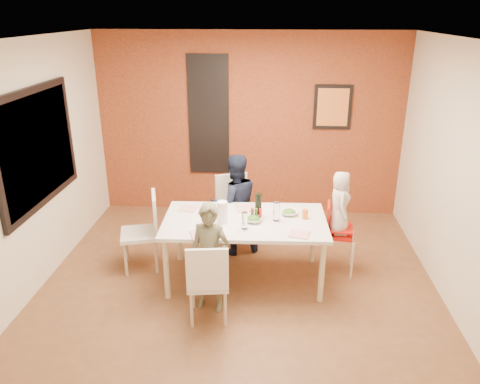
# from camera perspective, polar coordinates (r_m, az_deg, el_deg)

# --- Properties ---
(ground) EXTENTS (4.50, 4.50, 0.00)m
(ground) POSITION_cam_1_polar(r_m,az_deg,el_deg) (5.45, -0.23, -11.50)
(ground) COLOR brown
(ground) RESTS_ON ground
(ceiling) EXTENTS (4.50, 4.50, 0.02)m
(ceiling) POSITION_cam_1_polar(r_m,az_deg,el_deg) (4.59, -0.28, 18.14)
(ceiling) COLOR white
(ceiling) RESTS_ON wall_back
(wall_back) EXTENTS (4.50, 0.02, 2.70)m
(wall_back) POSITION_cam_1_polar(r_m,az_deg,el_deg) (7.01, 1.14, 8.10)
(wall_back) COLOR beige
(wall_back) RESTS_ON ground
(wall_front) EXTENTS (4.50, 0.02, 2.70)m
(wall_front) POSITION_cam_1_polar(r_m,az_deg,el_deg) (2.84, -3.74, -13.16)
(wall_front) COLOR beige
(wall_front) RESTS_ON ground
(wall_left) EXTENTS (0.02, 4.50, 2.70)m
(wall_left) POSITION_cam_1_polar(r_m,az_deg,el_deg) (5.49, -24.39, 2.38)
(wall_left) COLOR beige
(wall_left) RESTS_ON ground
(wall_right) EXTENTS (0.02, 4.50, 2.70)m
(wall_right) POSITION_cam_1_polar(r_m,az_deg,el_deg) (5.20, 25.31, 1.24)
(wall_right) COLOR beige
(wall_right) RESTS_ON ground
(brick_accent_wall) EXTENTS (4.50, 0.02, 2.70)m
(brick_accent_wall) POSITION_cam_1_polar(r_m,az_deg,el_deg) (6.99, 1.13, 8.06)
(brick_accent_wall) COLOR maroon
(brick_accent_wall) RESTS_ON ground
(picture_window_frame) EXTENTS (0.05, 1.70, 1.30)m
(picture_window_frame) POSITION_cam_1_polar(r_m,az_deg,el_deg) (5.59, -23.50, 4.99)
(picture_window_frame) COLOR black
(picture_window_frame) RESTS_ON wall_left
(picture_window_pane) EXTENTS (0.02, 1.55, 1.15)m
(picture_window_pane) POSITION_cam_1_polar(r_m,az_deg,el_deg) (5.58, -23.37, 4.99)
(picture_window_pane) COLOR black
(picture_window_pane) RESTS_ON wall_left
(glassblock_strip) EXTENTS (0.55, 0.03, 1.70)m
(glassblock_strip) POSITION_cam_1_polar(r_m,az_deg,el_deg) (7.00, -3.84, 9.29)
(glassblock_strip) COLOR silver
(glassblock_strip) RESTS_ON wall_back
(glassblock_surround) EXTENTS (0.60, 0.03, 1.76)m
(glassblock_surround) POSITION_cam_1_polar(r_m,az_deg,el_deg) (6.99, -3.85, 9.28)
(glassblock_surround) COLOR black
(glassblock_surround) RESTS_ON wall_back
(art_print_frame) EXTENTS (0.54, 0.03, 0.64)m
(art_print_frame) POSITION_cam_1_polar(r_m,az_deg,el_deg) (6.95, 11.22, 10.12)
(art_print_frame) COLOR black
(art_print_frame) RESTS_ON wall_back
(art_print_canvas) EXTENTS (0.44, 0.01, 0.54)m
(art_print_canvas) POSITION_cam_1_polar(r_m,az_deg,el_deg) (6.94, 11.24, 10.09)
(art_print_canvas) COLOR orange
(art_print_canvas) RESTS_ON wall_back
(dining_table) EXTENTS (1.86, 1.07, 0.76)m
(dining_table) POSITION_cam_1_polar(r_m,az_deg,el_deg) (5.28, 0.59, -4.06)
(dining_table) COLOR white
(dining_table) RESTS_ON ground
(chair_near) EXTENTS (0.45, 0.45, 0.88)m
(chair_near) POSITION_cam_1_polar(r_m,az_deg,el_deg) (4.68, -3.94, -10.53)
(chair_near) COLOR white
(chair_near) RESTS_ON ground
(chair_far) EXTENTS (0.57, 0.57, 0.94)m
(chair_far) POSITION_cam_1_polar(r_m,az_deg,el_deg) (6.19, -0.75, -1.74)
(chair_far) COLOR beige
(chair_far) RESTS_ON ground
(chair_left) EXTENTS (0.54, 0.54, 0.94)m
(chair_left) POSITION_cam_1_polar(r_m,az_deg,el_deg) (5.72, -11.37, -4.24)
(chair_left) COLOR silver
(chair_left) RESTS_ON ground
(high_chair) EXTENTS (0.40, 0.40, 0.86)m
(high_chair) POSITION_cam_1_polar(r_m,az_deg,el_deg) (5.65, 11.58, -4.72)
(high_chair) COLOR red
(high_chair) RESTS_ON ground
(child_near) EXTENTS (0.48, 0.37, 1.18)m
(child_near) POSITION_cam_1_polar(r_m,az_deg,el_deg) (4.83, -3.71, -8.02)
(child_near) COLOR brown
(child_near) RESTS_ON ground
(child_far) EXTENTS (0.77, 0.69, 1.31)m
(child_far) POSITION_cam_1_polar(r_m,az_deg,el_deg) (5.92, -0.64, -1.50)
(child_far) COLOR black
(child_far) RESTS_ON ground
(toddler) EXTENTS (0.26, 0.38, 0.75)m
(toddler) POSITION_cam_1_polar(r_m,az_deg,el_deg) (5.50, 12.08, -1.30)
(toddler) COLOR beige
(toddler) RESTS_ON high_chair
(plate_near_left) EXTENTS (0.30, 0.30, 0.01)m
(plate_near_left) POSITION_cam_1_polar(r_m,az_deg,el_deg) (4.91, -4.58, -5.19)
(plate_near_left) COLOR white
(plate_near_left) RESTS_ON dining_table
(plate_far_mid) EXTENTS (0.29, 0.29, 0.01)m
(plate_far_mid) POSITION_cam_1_polar(r_m,az_deg,el_deg) (5.53, 0.73, -1.97)
(plate_far_mid) COLOR white
(plate_far_mid) RESTS_ON dining_table
(plate_near_right) EXTENTS (0.24, 0.24, 0.01)m
(plate_near_right) POSITION_cam_1_polar(r_m,az_deg,el_deg) (4.95, 7.23, -5.11)
(plate_near_right) COLOR white
(plate_near_right) RESTS_ON dining_table
(plate_far_left) EXTENTS (0.23, 0.23, 0.01)m
(plate_far_left) POSITION_cam_1_polar(r_m,az_deg,el_deg) (5.56, -6.30, -2.01)
(plate_far_left) COLOR white
(plate_far_left) RESTS_ON dining_table
(salad_bowl_a) EXTENTS (0.23, 0.23, 0.05)m
(salad_bowl_a) POSITION_cam_1_polar(r_m,az_deg,el_deg) (5.19, 1.64, -3.39)
(salad_bowl_a) COLOR white
(salad_bowl_a) RESTS_ON dining_table
(salad_bowl_b) EXTENTS (0.22, 0.22, 0.05)m
(salad_bowl_b) POSITION_cam_1_polar(r_m,az_deg,el_deg) (5.39, 6.03, -2.53)
(salad_bowl_b) COLOR white
(salad_bowl_b) RESTS_ON dining_table
(wine_bottle) EXTENTS (0.08, 0.08, 0.29)m
(wine_bottle) POSITION_cam_1_polar(r_m,az_deg,el_deg) (5.25, 2.24, -1.66)
(wine_bottle) COLOR black
(wine_bottle) RESTS_ON dining_table
(wine_glass_a) EXTENTS (0.07, 0.07, 0.19)m
(wine_glass_a) POSITION_cam_1_polar(r_m,az_deg,el_deg) (5.00, 0.56, -3.50)
(wine_glass_a) COLOR white
(wine_glass_a) RESTS_ON dining_table
(wine_glass_b) EXTENTS (0.08, 0.08, 0.22)m
(wine_glass_b) POSITION_cam_1_polar(r_m,az_deg,el_deg) (5.20, 4.46, -2.39)
(wine_glass_b) COLOR white
(wine_glass_b) RESTS_ON dining_table
(paper_towel_roll) EXTENTS (0.11, 0.11, 0.25)m
(paper_towel_roll) POSITION_cam_1_polar(r_m,az_deg,el_deg) (5.12, -2.16, -2.50)
(paper_towel_roll) COLOR white
(paper_towel_roll) RESTS_ON dining_table
(condiment_red) EXTENTS (0.03, 0.03, 0.13)m
(condiment_red) POSITION_cam_1_polar(r_m,az_deg,el_deg) (5.22, 2.51, -2.75)
(condiment_red) COLOR red
(condiment_red) RESTS_ON dining_table
(condiment_green) EXTENTS (0.03, 0.03, 0.13)m
(condiment_green) POSITION_cam_1_polar(r_m,az_deg,el_deg) (5.24, 1.97, -2.68)
(condiment_green) COLOR #387627
(condiment_green) RESTS_ON dining_table
(condiment_brown) EXTENTS (0.04, 0.04, 0.14)m
(condiment_brown) POSITION_cam_1_polar(r_m,az_deg,el_deg) (5.22, 1.50, -2.70)
(condiment_brown) COLOR brown
(condiment_brown) RESTS_ON dining_table
(sippy_cup) EXTENTS (0.06, 0.06, 0.11)m
(sippy_cup) POSITION_cam_1_polar(r_m,az_deg,el_deg) (5.30, 7.94, -2.68)
(sippy_cup) COLOR orange
(sippy_cup) RESTS_ON dining_table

